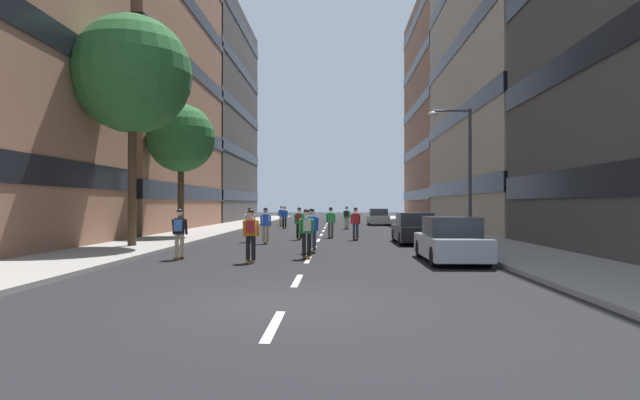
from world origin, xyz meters
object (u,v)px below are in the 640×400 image
parked_car_mid (414,229)px  parked_car_far (451,241)px  skater_2 (251,232)px  skater_10 (312,228)px  skater_11 (284,216)px  skater_4 (356,222)px  skater_3 (281,215)px  skater_8 (266,224)px  skater_7 (250,222)px  skater_6 (347,216)px  street_tree_mid (132,75)px  street_tree_near (181,139)px  streetlamp_right (462,159)px  skater_0 (331,221)px  skater_1 (179,230)px  parked_car_near (378,217)px  skater_9 (307,230)px  skater_5 (299,221)px

parked_car_mid → parked_car_far: same height
skater_2 → skater_10: same height
skater_11 → skater_4: bearing=-69.0°
skater_3 → skater_4: (5.91, -18.03, 0.00)m
parked_car_mid → skater_4: bearing=141.2°
skater_8 → skater_10: bearing=-62.4°
skater_2 → skater_7: (-1.60, 9.54, 0.00)m
skater_2 → skater_7: bearing=99.5°
skater_6 → street_tree_mid: bearing=-117.9°
street_tree_mid → street_tree_near: bearing=90.0°
skater_7 → skater_8: (0.96, -1.12, -0.03)m
skater_2 → skater_7: 9.67m
streetlamp_right → skater_0: streetlamp_right is taller
streetlamp_right → skater_1: streetlamp_right is taller
parked_car_near → skater_9: skater_9 is taller
skater_0 → skater_2: 13.09m
skater_4 → skater_7: same height
skater_6 → skater_9: bearing=-94.7°
street_tree_mid → skater_7: 8.96m
street_tree_mid → skater_4: bearing=30.0°
parked_car_near → streetlamp_right: streetlamp_right is taller
parked_car_far → skater_9: size_ratio=2.47×
street_tree_mid → parked_car_mid: bearing=15.3°
skater_5 → skater_9: same height
skater_0 → skater_10: same height
skater_7 → skater_10: same height
street_tree_mid → skater_3: street_tree_mid is taller
street_tree_near → skater_1: size_ratio=4.23×
street_tree_near → skater_8: (5.43, -4.20, -4.70)m
parked_car_mid → street_tree_near: size_ratio=0.59×
skater_11 → skater_7: bearing=-91.0°
parked_car_far → skater_1: (-9.32, 0.56, 0.32)m
parked_car_far → skater_1: skater_1 is taller
parked_car_mid → parked_car_far: size_ratio=1.00×
skater_2 → street_tree_near: bearing=115.7°
parked_car_far → skater_3: size_ratio=2.47×
street_tree_near → skater_2: 14.76m
parked_car_mid → skater_11: (-7.99, 15.79, 0.29)m
street_tree_near → skater_2: (6.08, -12.61, -4.67)m
skater_5 → skater_6: same height
street_tree_mid → skater_9: 10.98m
street_tree_mid → skater_8: street_tree_mid is taller
skater_10 → skater_8: bearing=117.6°
skater_5 → skater_7: (-2.39, -1.84, 0.00)m
parked_car_near → parked_car_mid: 23.09m
skater_0 → skater_11: same height
skater_0 → skater_8: 5.43m
street_tree_near → skater_10: bearing=-48.5°
parked_car_mid → skater_6: (-3.07, 14.74, 0.32)m
street_tree_near → skater_5: street_tree_near is taller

